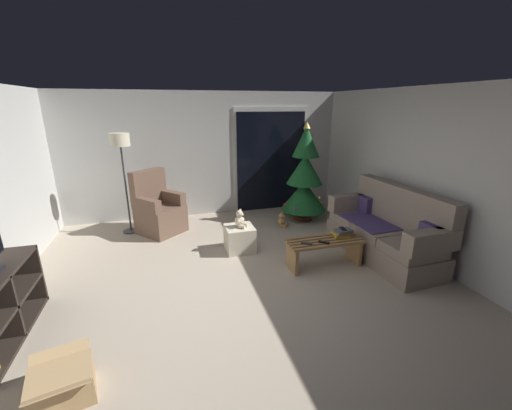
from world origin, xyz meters
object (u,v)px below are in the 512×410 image
(book_stack, at_px, (342,233))
(cardboard_box_open_near_shelf, at_px, (62,385))
(cell_phone, at_px, (343,229))
(couch, at_px, (386,232))
(remote_black, at_px, (324,242))
(ottoman, at_px, (240,239))
(remote_graphite, at_px, (307,243))
(teddy_bear_cream, at_px, (240,220))
(christmas_tree, at_px, (305,178))
(armchair, at_px, (158,211))
(teddy_bear_honey_by_tree, at_px, (282,221))
(coffee_table, at_px, (324,249))
(floor_lamp, at_px, (121,150))

(book_stack, bearing_deg, cardboard_box_open_near_shelf, -156.07)
(cell_phone, xyz_separation_m, cardboard_box_open_near_shelf, (-3.32, -1.47, -0.39))
(couch, xyz_separation_m, remote_black, (-1.11, -0.13, 0.02))
(couch, xyz_separation_m, cardboard_box_open_near_shelf, (-4.05, -1.45, -0.27))
(ottoman, xyz_separation_m, cardboard_box_open_near_shelf, (-1.96, -2.26, -0.07))
(remote_black, height_order, remote_graphite, same)
(ottoman, height_order, teddy_bear_cream, teddy_bear_cream)
(cell_phone, bearing_deg, remote_graphite, -161.76)
(ottoman, bearing_deg, christmas_tree, 33.84)
(cardboard_box_open_near_shelf, bearing_deg, book_stack, 23.93)
(armchair, relative_size, teddy_bear_honey_by_tree, 3.96)
(remote_black, distance_m, teddy_bear_honey_by_tree, 1.75)
(teddy_bear_honey_by_tree, bearing_deg, couch, -55.99)
(coffee_table, height_order, floor_lamp, floor_lamp)
(couch, height_order, floor_lamp, floor_lamp)
(remote_black, bearing_deg, remote_graphite, -52.26)
(cardboard_box_open_near_shelf, bearing_deg, teddy_bear_honey_by_tree, 45.66)
(book_stack, distance_m, armchair, 3.24)
(couch, distance_m, teddy_bear_honey_by_tree, 1.94)
(couch, relative_size, remote_black, 12.61)
(floor_lamp, bearing_deg, teddy_bear_cream, -36.92)
(coffee_table, distance_m, floor_lamp, 3.73)
(couch, relative_size, armchair, 1.74)
(teddy_bear_cream, bearing_deg, ottoman, 141.50)
(armchair, bearing_deg, cell_phone, -37.11)
(cell_phone, bearing_deg, ottoman, 157.62)
(couch, bearing_deg, remote_black, -173.31)
(couch, relative_size, book_stack, 7.25)
(teddy_bear_cream, relative_size, cardboard_box_open_near_shelf, 0.46)
(couch, height_order, coffee_table, couch)
(book_stack, xyz_separation_m, armchair, (-2.57, 1.97, -0.06))
(couch, xyz_separation_m, remote_graphite, (-1.35, -0.10, 0.02))
(coffee_table, xyz_separation_m, teddy_bear_honey_by_tree, (-0.03, 1.62, -0.15))
(floor_lamp, xyz_separation_m, teddy_bear_cream, (1.76, -1.32, -0.98))
(coffee_table, bearing_deg, christmas_tree, 74.67)
(book_stack, bearing_deg, remote_black, -158.15)
(coffee_table, height_order, cardboard_box_open_near_shelf, coffee_table)
(armchair, height_order, teddy_bear_cream, armchair)
(ottoman, relative_size, teddy_bear_cream, 1.54)
(couch, bearing_deg, cardboard_box_open_near_shelf, -160.28)
(ottoman, relative_size, teddy_bear_honey_by_tree, 1.54)
(remote_graphite, bearing_deg, christmas_tree, -171.60)
(couch, bearing_deg, teddy_bear_cream, 159.06)
(remote_black, relative_size, teddy_bear_honey_by_tree, 0.55)
(remote_graphite, height_order, cell_phone, cell_phone)
(coffee_table, xyz_separation_m, remote_black, (-0.06, -0.10, 0.15))
(couch, xyz_separation_m, christmas_tree, (-0.53, 1.85, 0.46))
(coffee_table, height_order, armchair, armchair)
(book_stack, height_order, cardboard_box_open_near_shelf, book_stack)
(book_stack, relative_size, teddy_bear_cream, 0.95)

